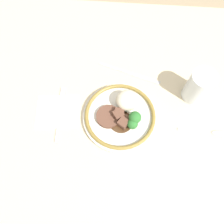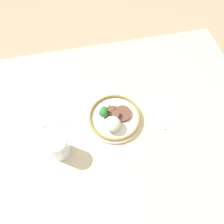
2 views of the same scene
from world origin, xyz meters
The scene contains 8 objects.
ground_plane centered at (0.00, 0.00, 0.00)m, with size 8.00×8.00×0.00m, color #998466.
dining_table centered at (0.00, 0.00, 0.02)m, with size 1.30×0.98×0.05m.
napkin centered at (-0.22, -0.03, 0.05)m, with size 0.15×0.13×0.00m.
plate centered at (-0.02, -0.03, 0.07)m, with size 0.24×0.24×0.07m.
juice_glass centered at (0.22, 0.07, 0.10)m, with size 0.08×0.08×0.11m.
fork centered at (-0.22, -0.02, 0.05)m, with size 0.02×0.19×0.00m.
knife centered at (0.01, 0.14, 0.05)m, with size 0.22×0.08×0.00m.
spoon centered at (0.28, -0.06, 0.05)m, with size 0.16×0.02×0.01m.
Camera 2 is at (0.08, 0.39, 0.90)m, focal length 35.00 mm.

